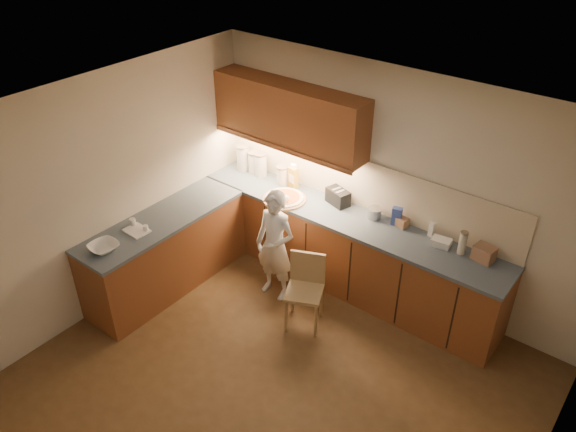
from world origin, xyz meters
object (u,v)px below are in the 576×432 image
object	(u,v)px
pizza_on_board	(284,198)
oil_jug	(293,177)
wooden_chair	(306,285)
toaster	(338,197)
child	(275,246)

from	to	relation	value
pizza_on_board	oil_jug	size ratio (longest dim) A/B	1.64
wooden_chair	toaster	bearing A→B (deg)	80.79
child	oil_jug	world-z (taller)	child
wooden_chair	oil_jug	xyz separation A→B (m)	(-0.90, 0.96, 0.58)
pizza_on_board	wooden_chair	bearing A→B (deg)	-39.38
wooden_chair	oil_jug	size ratio (longest dim) A/B	2.69
child	toaster	world-z (taller)	child
wooden_chair	toaster	size ratio (longest dim) A/B	2.65
oil_jug	toaster	distance (m)	0.64
child	toaster	size ratio (longest dim) A/B	4.26
child	toaster	xyz separation A→B (m)	(0.27, 0.82, 0.34)
oil_jug	pizza_on_board	bearing A→B (deg)	-71.53
oil_jug	toaster	xyz separation A→B (m)	(0.63, 0.01, -0.05)
toaster	pizza_on_board	bearing A→B (deg)	-132.23
pizza_on_board	wooden_chair	size ratio (longest dim) A/B	0.61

